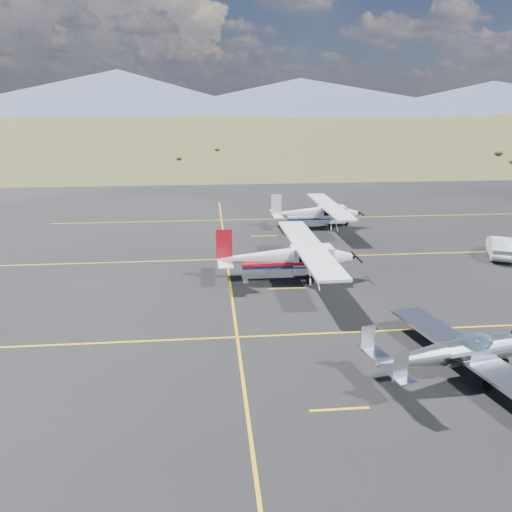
# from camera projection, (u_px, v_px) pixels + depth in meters

# --- Properties ---
(ground) EXTENTS (1600.00, 1600.00, 0.00)m
(ground) POSITION_uv_depth(u_px,v_px,m) (391.00, 353.00, 19.77)
(ground) COLOR #383D1C
(ground) RESTS_ON ground
(apron) EXTENTS (72.00, 72.00, 0.02)m
(apron) POSITION_uv_depth(u_px,v_px,m) (344.00, 290.00, 26.42)
(apron) COLOR black
(apron) RESTS_ON ground
(aircraft_low_wing) EXTENTS (6.38, 8.79, 1.90)m
(aircraft_low_wing) POSITION_uv_depth(u_px,v_px,m) (458.00, 353.00, 17.93)
(aircraft_low_wing) COLOR silver
(aircraft_low_wing) RESTS_ON apron
(aircraft_cessna) EXTENTS (6.89, 11.50, 2.92)m
(aircraft_cessna) POSITION_uv_depth(u_px,v_px,m) (288.00, 256.00, 27.85)
(aircraft_cessna) COLOR white
(aircraft_cessna) RESTS_ON apron
(aircraft_plain) EXTENTS (6.27, 10.45, 2.66)m
(aircraft_plain) POSITION_uv_depth(u_px,v_px,m) (317.00, 212.00, 39.45)
(aircraft_plain) COLOR white
(aircraft_plain) RESTS_ON apron
(sedan) EXTENTS (2.94, 4.24, 1.33)m
(sedan) POSITION_uv_depth(u_px,v_px,m) (501.00, 246.00, 31.96)
(sedan) COLOR silver
(sedan) RESTS_ON apron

